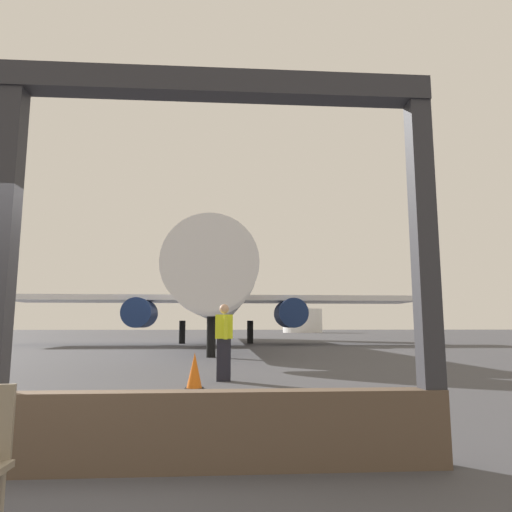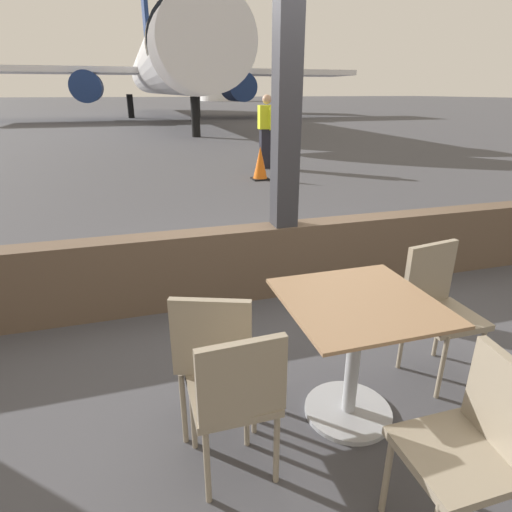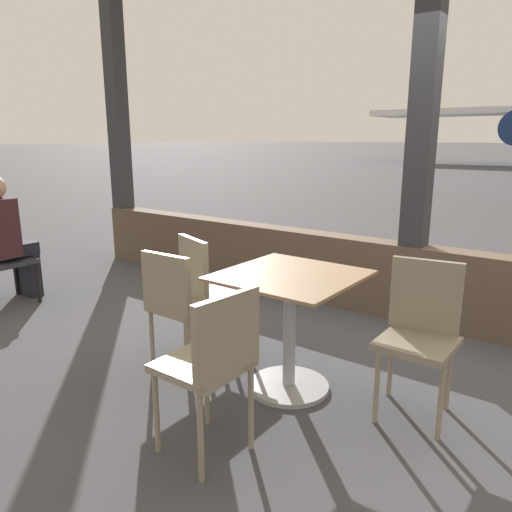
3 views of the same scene
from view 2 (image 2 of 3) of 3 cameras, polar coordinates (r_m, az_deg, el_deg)
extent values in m
plane|color=#424247|center=(43.49, -15.63, 18.47)|extent=(220.00, 220.00, 0.00)
cube|color=brown|center=(3.95, 3.64, -0.37)|extent=(7.95, 0.24, 0.67)
cube|color=#2D2D33|center=(3.67, 4.18, 20.05)|extent=(0.20, 0.20, 3.43)
cube|color=#8C6B4C|center=(2.33, 13.89, -6.05)|extent=(0.80, 0.80, 0.02)
cylinder|color=#9EA0A5|center=(2.52, 13.09, -13.80)|extent=(0.08, 0.08, 0.75)
cylinder|color=#9EA0A5|center=(2.74, 12.43, -19.94)|extent=(0.52, 0.52, 0.03)
cube|color=gray|center=(2.99, 24.46, -7.61)|extent=(0.40, 0.40, 0.04)
cube|color=gray|center=(3.00, 22.61, -2.28)|extent=(0.40, 0.10, 0.43)
cylinder|color=gray|center=(3.14, 28.25, -11.69)|extent=(0.03, 0.03, 0.45)
cylinder|color=gray|center=(2.90, 24.03, -13.75)|extent=(0.03, 0.03, 0.45)
cylinder|color=gray|center=(3.31, 23.63, -9.09)|extent=(0.03, 0.03, 0.45)
cylinder|color=gray|center=(3.08, 19.31, -10.77)|extent=(0.03, 0.03, 0.45)
cube|color=gray|center=(1.98, 25.54, -23.41)|extent=(0.40, 0.40, 0.04)
cube|color=gray|center=(1.94, 31.11, -17.25)|extent=(0.08, 0.40, 0.38)
cylinder|color=gray|center=(2.16, 17.50, -26.28)|extent=(0.03, 0.03, 0.48)
cylinder|color=gray|center=(2.32, 25.68, -23.83)|extent=(0.03, 0.03, 0.48)
cube|color=gray|center=(2.38, -5.15, -13.50)|extent=(0.40, 0.40, 0.04)
cube|color=gray|center=(2.10, -6.12, -11.11)|extent=(0.39, 0.18, 0.43)
cylinder|color=gray|center=(2.67, -8.14, -15.11)|extent=(0.03, 0.03, 0.45)
cylinder|color=gray|center=(2.63, -0.59, -15.56)|extent=(0.03, 0.03, 0.45)
cylinder|color=gray|center=(2.42, -9.85, -19.87)|extent=(0.03, 0.03, 0.45)
cylinder|color=gray|center=(2.37, -1.28, -20.52)|extent=(0.03, 0.03, 0.45)
cube|color=gray|center=(2.13, -3.32, -18.27)|extent=(0.40, 0.40, 0.04)
cube|color=gray|center=(1.86, -1.90, -16.65)|extent=(0.40, 0.06, 0.38)
cylinder|color=gray|center=(2.38, -8.60, -20.61)|extent=(0.03, 0.03, 0.45)
cylinder|color=gray|center=(2.44, -0.27, -19.08)|extent=(0.03, 0.03, 0.45)
cylinder|color=gray|center=(2.14, -6.69, -26.52)|extent=(0.03, 0.03, 0.45)
cylinder|color=gray|center=(2.21, 2.82, -24.52)|extent=(0.03, 0.03, 0.45)
cylinder|color=silver|center=(32.89, -12.74, 23.84)|extent=(3.53, 30.71, 3.53)
cone|color=silver|center=(16.40, -7.48, 26.90)|extent=(3.35, 2.60, 3.35)
cylinder|color=black|center=(18.28, -8.61, 26.75)|extent=(3.60, 0.90, 3.60)
cube|color=silver|center=(32.32, -26.60, 21.76)|extent=(12.88, 4.20, 0.36)
cube|color=silver|center=(33.56, 1.13, 23.75)|extent=(12.88, 4.20, 0.36)
cylinder|color=navy|center=(30.66, -22.07, 20.64)|extent=(1.90, 3.20, 1.90)
cylinder|color=navy|center=(31.54, -2.47, 22.05)|extent=(1.90, 3.20, 1.90)
cube|color=navy|center=(47.03, -14.74, 27.97)|extent=(0.36, 4.40, 5.20)
cylinder|color=black|center=(18.52, -8.27, 18.27)|extent=(0.36, 0.36, 1.61)
cylinder|color=black|center=(33.00, -16.77, 19.00)|extent=(0.44, 0.44, 1.61)
cylinder|color=black|center=(33.40, -8.05, 19.67)|extent=(0.44, 0.44, 1.61)
cube|color=black|center=(10.73, 1.43, 14.43)|extent=(0.32, 0.20, 0.95)
cube|color=yellow|center=(10.66, 1.47, 18.43)|extent=(0.40, 0.22, 0.55)
sphere|color=tan|center=(10.65, 1.49, 20.61)|extent=(0.22, 0.22, 0.22)
cylinder|color=yellow|center=(10.87, 0.86, 18.37)|extent=(0.09, 0.09, 0.52)
cylinder|color=yellow|center=(10.45, 2.10, 18.23)|extent=(0.09, 0.09, 0.52)
cone|color=orange|center=(9.29, 0.58, 12.58)|extent=(0.32, 0.32, 0.72)
cube|color=black|center=(9.35, 0.58, 10.51)|extent=(0.36, 0.36, 0.03)
cylinder|color=white|center=(88.31, -5.14, 21.75)|extent=(7.27, 7.27, 4.34)
camera|label=1|loc=(3.41, 84.86, -8.35)|focal=33.05mm
camera|label=3|loc=(2.73, 86.03, -3.65)|focal=34.22mm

